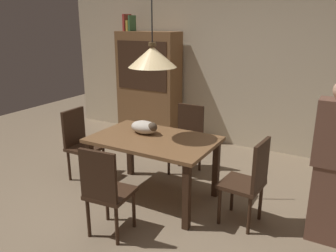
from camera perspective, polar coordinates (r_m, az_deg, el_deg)
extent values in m
plane|color=#847056|center=(3.82, -3.88, -14.77)|extent=(10.00, 10.00, 0.00)
cube|color=beige|center=(5.67, 10.88, 11.16)|extent=(6.40, 0.10, 2.90)
cube|color=brown|center=(3.87, -2.44, -2.30)|extent=(1.40, 0.90, 0.04)
cube|color=#382316|center=(4.08, -12.81, -7.38)|extent=(0.07, 0.07, 0.71)
cube|color=#382316|center=(3.44, 3.13, -11.83)|extent=(0.07, 0.07, 0.71)
cube|color=#382316|center=(4.63, -6.38, -3.98)|extent=(0.07, 0.07, 0.71)
cube|color=#382316|center=(4.08, 8.04, -7.07)|extent=(0.07, 0.07, 0.71)
cube|color=#382316|center=(4.63, 2.82, -2.90)|extent=(0.41, 0.41, 0.04)
cube|color=#322014|center=(4.71, 3.81, 0.75)|extent=(0.38, 0.04, 0.48)
cylinder|color=#382316|center=(4.65, 0.14, -5.78)|extent=(0.04, 0.04, 0.41)
cylinder|color=#382316|center=(4.52, 3.74, -6.52)|extent=(0.04, 0.04, 0.41)
cylinder|color=#382316|center=(4.91, 1.90, -4.49)|extent=(0.04, 0.04, 0.41)
cylinder|color=#382316|center=(4.79, 5.35, -5.14)|extent=(0.04, 0.04, 0.41)
cube|color=#382316|center=(4.58, -13.65, -3.61)|extent=(0.40, 0.40, 0.04)
cube|color=#322014|center=(4.62, -15.53, -0.18)|extent=(0.04, 0.38, 0.48)
cylinder|color=#382316|center=(4.46, -13.28, -7.31)|extent=(0.04, 0.04, 0.41)
cylinder|color=#382316|center=(4.68, -10.68, -5.94)|extent=(0.04, 0.04, 0.41)
cylinder|color=#382316|center=(4.67, -16.24, -6.42)|extent=(0.04, 0.04, 0.41)
cylinder|color=#382316|center=(4.88, -13.61, -5.16)|extent=(0.04, 0.04, 0.41)
cube|color=#382316|center=(3.59, 12.22, -9.53)|extent=(0.43, 0.43, 0.04)
cube|color=#322014|center=(3.43, 15.29, -6.31)|extent=(0.07, 0.38, 0.48)
cylinder|color=#382316|center=(3.88, 10.70, -11.05)|extent=(0.04, 0.04, 0.41)
cylinder|color=#382316|center=(3.62, 8.60, -13.12)|extent=(0.04, 0.04, 0.41)
cylinder|color=#382316|center=(3.79, 15.23, -12.16)|extent=(0.04, 0.04, 0.41)
cylinder|color=#382316|center=(3.52, 13.44, -14.40)|extent=(0.04, 0.04, 0.41)
cube|color=#382316|center=(3.40, -9.62, -11.01)|extent=(0.44, 0.44, 0.04)
cube|color=#322014|center=(3.15, -11.66, -8.21)|extent=(0.38, 0.07, 0.48)
cylinder|color=#382316|center=(3.55, -5.76, -13.67)|extent=(0.04, 0.04, 0.41)
cylinder|color=#382316|center=(3.70, -10.18, -12.50)|extent=(0.04, 0.04, 0.41)
cylinder|color=#382316|center=(3.32, -8.58, -16.20)|extent=(0.04, 0.04, 0.41)
cylinder|color=#382316|center=(3.48, -13.19, -14.78)|extent=(0.04, 0.04, 0.41)
ellipsoid|color=beige|center=(4.01, -4.02, -0.19)|extent=(0.35, 0.24, 0.15)
sphere|color=brown|center=(3.92, -2.63, -0.19)|extent=(0.11, 0.11, 0.11)
cylinder|color=brown|center=(4.14, -4.93, -0.39)|extent=(0.18, 0.04, 0.04)
cone|color=beige|center=(3.67, -2.63, 11.53)|extent=(0.52, 0.52, 0.22)
cylinder|color=#513D23|center=(3.66, -2.66, 13.55)|extent=(0.08, 0.08, 0.04)
cube|color=brown|center=(6.05, -3.21, 6.79)|extent=(1.10, 0.44, 1.85)
cube|color=#382316|center=(5.81, -4.47, 10.01)|extent=(0.97, 0.01, 0.81)
cube|color=#382316|center=(6.28, -3.07, -1.18)|extent=(1.12, 0.45, 0.08)
cube|color=#B73833|center=(6.19, -6.89, 16.84)|extent=(0.04, 0.22, 0.28)
cube|color=gold|center=(6.16, -6.42, 16.39)|extent=(0.04, 0.20, 0.18)
cube|color=#427A4C|center=(6.13, -6.03, 16.77)|extent=(0.03, 0.20, 0.26)
cube|color=brown|center=(3.60, 25.02, -11.66)|extent=(0.30, 0.20, 0.77)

